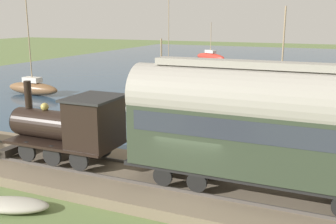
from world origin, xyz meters
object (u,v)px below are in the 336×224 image
object	(u,v)px
sailboat_red	(210,57)
rowboat_near_shore	(120,104)
beached_dinghy	(11,205)
sailboat_brown	(33,88)
steam_locomotive	(72,125)
sailboat_white	(162,114)
sailboat_navy	(169,67)
passenger_coach	(273,123)
sailboat_yellow	(278,117)

from	to	relation	value
sailboat_red	rowboat_near_shore	xyz separation A→B (m)	(-34.64, -3.58, -0.55)
rowboat_near_shore	beached_dinghy	bearing A→B (deg)	-113.59
beached_dinghy	sailboat_brown	bearing A→B (deg)	40.06
steam_locomotive	sailboat_white	size ratio (longest dim) A/B	0.85
sailboat_white	rowboat_near_shore	world-z (taller)	sailboat_white
sailboat_brown	sailboat_red	xyz separation A→B (m)	(33.55, -5.97, 0.06)
sailboat_red	sailboat_navy	distance (m)	14.05
sailboat_white	beached_dinghy	xyz separation A→B (m)	(-12.77, 0.08, -0.46)
sailboat_brown	beached_dinghy	bearing A→B (deg)	-138.46
sailboat_brown	rowboat_near_shore	bearing A→B (deg)	-95.06
steam_locomotive	sailboat_brown	size ratio (longest dim) A/B	0.68
steam_locomotive	rowboat_near_shore	distance (m)	13.47
passenger_coach	beached_dinghy	bearing A→B (deg)	115.12
sailboat_white	sailboat_brown	bearing A→B (deg)	85.88
sailboat_brown	sailboat_yellow	world-z (taller)	sailboat_brown
sailboat_white	beached_dinghy	bearing A→B (deg)	-167.05
sailboat_red	beached_dinghy	xyz separation A→B (m)	(-50.93, -8.65, -0.50)
steam_locomotive	sailboat_white	world-z (taller)	sailboat_white
passenger_coach	sailboat_red	xyz separation A→B (m)	(47.02, 16.98, -2.43)
passenger_coach	sailboat_brown	distance (m)	26.73
passenger_coach	sailboat_white	bearing A→B (deg)	42.95
steam_locomotive	beached_dinghy	xyz separation A→B (m)	(-3.91, -0.15, -1.94)
sailboat_brown	sailboat_yellow	distance (m)	21.79
sailboat_red	sailboat_brown	bearing A→B (deg)	-158.56
passenger_coach	sailboat_yellow	xyz separation A→B (m)	(11.21, 1.27, -2.51)
passenger_coach	sailboat_red	bearing A→B (deg)	19.85
steam_locomotive	sailboat_red	size ratio (longest dim) A/B	0.90
passenger_coach	sailboat_navy	distance (m)	37.80
passenger_coach	sailboat_red	size ratio (longest dim) A/B	1.75
sailboat_navy	sailboat_red	bearing A→B (deg)	11.18
sailboat_white	rowboat_near_shore	distance (m)	6.26
passenger_coach	sailboat_yellow	distance (m)	11.56
passenger_coach	sailboat_white	size ratio (longest dim) A/B	1.65
sailboat_yellow	sailboat_brown	bearing A→B (deg)	118.58
sailboat_navy	rowboat_near_shore	size ratio (longest dim) A/B	3.51
sailboat_brown	sailboat_white	size ratio (longest dim) A/B	1.25
sailboat_white	beached_dinghy	size ratio (longest dim) A/B	2.18
passenger_coach	beached_dinghy	world-z (taller)	passenger_coach
steam_locomotive	sailboat_red	distance (m)	47.81
sailboat_red	rowboat_near_shore	size ratio (longest dim) A/B	2.40
sailboat_brown	sailboat_yellow	bearing A→B (deg)	-94.49
sailboat_red	sailboat_yellow	bearing A→B (deg)	-124.79
sailboat_navy	beached_dinghy	distance (m)	38.23
sailboat_yellow	passenger_coach	bearing A→B (deg)	-138.97
sailboat_navy	beached_dinghy	size ratio (longest dim) A/B	3.00
sailboat_red	sailboat_white	world-z (taller)	sailboat_red
rowboat_near_shore	passenger_coach	bearing A→B (deg)	-83.63
sailboat_brown	sailboat_red	distance (m)	34.07
passenger_coach	rowboat_near_shore	distance (m)	18.49
sailboat_navy	beached_dinghy	xyz separation A→B (m)	(-36.93, -9.87, -0.33)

